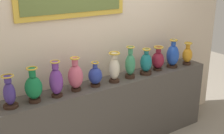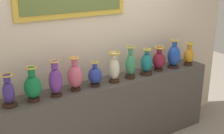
% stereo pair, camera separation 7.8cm
% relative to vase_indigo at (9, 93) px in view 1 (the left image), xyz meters
% --- Properties ---
extents(display_shelf, '(3.05, 0.38, 0.98)m').
position_rel_vase_indigo_xyz_m(display_shelf, '(1.27, 0.03, -0.64)').
color(display_shelf, '#4C4742').
rests_on(display_shelf, ground_plane).
extents(back_wall, '(4.39, 0.14, 2.83)m').
position_rel_vase_indigo_xyz_m(back_wall, '(1.26, 0.28, 0.31)').
color(back_wall, beige).
rests_on(back_wall, ground_plane).
extents(vase_indigo, '(0.15, 0.15, 0.35)m').
position_rel_vase_indigo_xyz_m(vase_indigo, '(0.00, 0.00, 0.00)').
color(vase_indigo, '#382319').
rests_on(vase_indigo, display_shelf).
extents(vase_emerald, '(0.18, 0.18, 0.39)m').
position_rel_vase_indigo_xyz_m(vase_emerald, '(0.25, -0.01, 0.02)').
color(vase_emerald, '#382319').
rests_on(vase_emerald, display_shelf).
extents(vase_violet, '(0.15, 0.15, 0.41)m').
position_rel_vase_indigo_xyz_m(vase_violet, '(0.50, -0.02, 0.03)').
color(vase_violet, '#382319').
rests_on(vase_violet, display_shelf).
extents(vase_rose, '(0.17, 0.17, 0.41)m').
position_rel_vase_indigo_xyz_m(vase_rose, '(0.76, 0.01, 0.03)').
color(vase_rose, '#382319').
rests_on(vase_rose, display_shelf).
extents(vase_cobalt, '(0.17, 0.17, 0.31)m').
position_rel_vase_indigo_xyz_m(vase_cobalt, '(1.01, 0.00, -0.02)').
color(vase_cobalt, '#382319').
rests_on(vase_cobalt, display_shelf).
extents(vase_ivory, '(0.15, 0.15, 0.39)m').
position_rel_vase_indigo_xyz_m(vase_ivory, '(1.28, -0.01, 0.03)').
color(vase_ivory, '#382319').
rests_on(vase_ivory, display_shelf).
extents(vase_jade, '(0.13, 0.13, 0.42)m').
position_rel_vase_indigo_xyz_m(vase_jade, '(1.53, -0.01, 0.03)').
color(vase_jade, '#382319').
rests_on(vase_jade, display_shelf).
extents(vase_teal, '(0.16, 0.16, 0.36)m').
position_rel_vase_indigo_xyz_m(vase_teal, '(1.80, -0.01, 0.00)').
color(vase_teal, '#382319').
rests_on(vase_teal, display_shelf).
extents(vase_burgundy, '(0.17, 0.17, 0.34)m').
position_rel_vase_indigo_xyz_m(vase_burgundy, '(2.04, 0.02, 0.00)').
color(vase_burgundy, '#382319').
rests_on(vase_burgundy, display_shelf).
extents(vase_sapphire, '(0.18, 0.18, 0.41)m').
position_rel_vase_indigo_xyz_m(vase_sapphire, '(2.31, 0.00, 0.02)').
color(vase_sapphire, '#382319').
rests_on(vase_sapphire, display_shelf).
extents(vase_amber, '(0.14, 0.14, 0.34)m').
position_rel_vase_indigo_xyz_m(vase_amber, '(2.57, -0.04, -0.00)').
color(vase_amber, '#382319').
rests_on(vase_amber, display_shelf).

